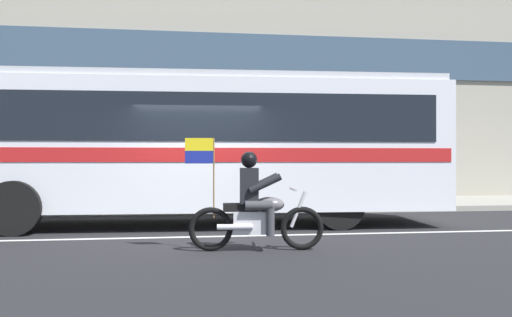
# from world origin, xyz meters

# --- Properties ---
(ground_plane) EXTENTS (60.00, 60.00, 0.00)m
(ground_plane) POSITION_xyz_m (0.00, 0.00, 0.00)
(ground_plane) COLOR black
(sidewalk_curb) EXTENTS (28.00, 3.80, 0.15)m
(sidewalk_curb) POSITION_xyz_m (0.00, 5.10, 0.07)
(sidewalk_curb) COLOR gray
(sidewalk_curb) RESTS_ON ground_plane
(lane_center_stripe) EXTENTS (26.60, 0.14, 0.01)m
(lane_center_stripe) POSITION_xyz_m (0.00, -0.60, 0.00)
(lane_center_stripe) COLOR silver
(lane_center_stripe) RESTS_ON ground_plane
(transit_bus) EXTENTS (10.93, 3.00, 3.22)m
(transit_bus) POSITION_xyz_m (-0.09, 1.19, 1.88)
(transit_bus) COLOR silver
(transit_bus) RESTS_ON ground_plane
(motorcycle_with_rider) EXTENTS (2.19, 0.64, 1.78)m
(motorcycle_with_rider) POSITION_xyz_m (0.85, -2.17, 0.67)
(motorcycle_with_rider) COLOR black
(motorcycle_with_rider) RESTS_ON ground_plane
(fire_hydrant) EXTENTS (0.22, 0.30, 0.75)m
(fire_hydrant) POSITION_xyz_m (3.19, 3.91, 0.52)
(fire_hydrant) COLOR #4C8C3F
(fire_hydrant) RESTS_ON sidewalk_curb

